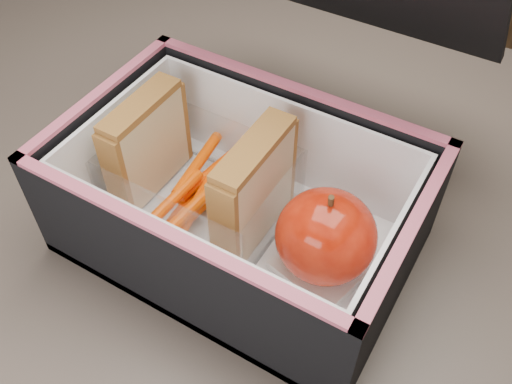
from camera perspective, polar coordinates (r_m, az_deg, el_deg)
kitchen_table at (r=0.63m, az=4.01°, el=-8.12°), size 1.20×0.80×0.75m
lunch_bag at (r=0.49m, az=-1.25°, el=0.12°), size 0.30×0.34×0.25m
plastic_tub at (r=0.53m, az=-5.59°, el=0.98°), size 0.16×0.11×0.07m
sandwich_left at (r=0.54m, az=-10.83°, el=4.70°), size 0.03×0.09×0.10m
sandwich_right at (r=0.49m, az=-0.17°, el=0.24°), size 0.03×0.09×0.11m
carrot_sticks at (r=0.54m, az=-5.79°, el=0.05°), size 0.05×0.15×0.03m
paper_napkin at (r=0.51m, az=6.78°, el=-7.05°), size 0.09×0.09×0.01m
red_apple at (r=0.47m, az=7.00°, el=-4.39°), size 0.10×0.10×0.09m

